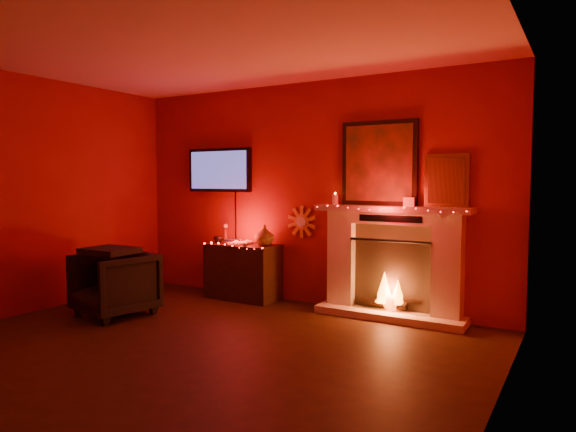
% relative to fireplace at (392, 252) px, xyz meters
% --- Properties ---
extents(room, '(5.00, 5.00, 5.00)m').
position_rel_fireplace_xyz_m(room, '(-1.14, -2.39, 0.63)').
color(room, black).
rests_on(room, ground).
extents(floor, '(5.00, 5.00, 0.00)m').
position_rel_fireplace_xyz_m(floor, '(-1.14, -2.39, -0.72)').
color(floor, black).
rests_on(floor, ground).
extents(fireplace, '(1.72, 0.40, 2.18)m').
position_rel_fireplace_xyz_m(fireplace, '(0.00, 0.00, 0.00)').
color(fireplace, beige).
rests_on(fireplace, floor).
extents(tv, '(1.00, 0.07, 1.24)m').
position_rel_fireplace_xyz_m(tv, '(-2.44, 0.06, 0.92)').
color(tv, black).
rests_on(tv, room).
extents(sunburst_clock, '(0.40, 0.03, 0.40)m').
position_rel_fireplace_xyz_m(sunburst_clock, '(-1.19, 0.09, 0.28)').
color(sunburst_clock, orange).
rests_on(sunburst_clock, room).
extents(console_table, '(0.92, 0.53, 0.96)m').
position_rel_fireplace_xyz_m(console_table, '(-1.91, -0.13, -0.34)').
color(console_table, black).
rests_on(console_table, floor).
extents(armchair, '(0.89, 0.91, 0.71)m').
position_rel_fireplace_xyz_m(armchair, '(-2.70, -1.52, -0.37)').
color(armchair, black).
rests_on(armchair, floor).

